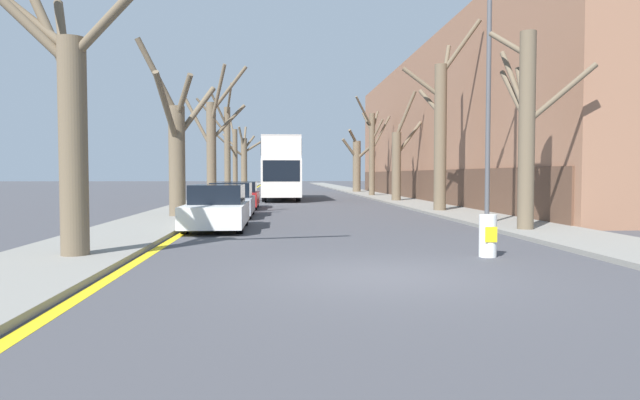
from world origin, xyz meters
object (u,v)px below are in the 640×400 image
street_tree_left_5 (244,159)px  parked_car_1 (231,201)px  street_tree_right_1 (440,129)px  street_tree_right_4 (357,164)px  parked_car_0 (217,208)px  street_tree_left_4 (234,158)px  traffic_bollard (488,236)px  street_tree_left_0 (66,108)px  lamp_post (486,88)px  street_tree_left_1 (177,148)px  street_tree_right_3 (372,149)px  parked_car_2 (240,196)px  street_tree_left_2 (213,143)px  street_tree_left_3 (226,146)px  street_tree_right_0 (526,123)px  street_tree_right_2 (398,160)px

street_tree_left_5 → parked_car_1: street_tree_left_5 is taller
street_tree_right_1 → street_tree_right_4: street_tree_right_1 is taller
street_tree_right_4 → parked_car_0: (-9.79, -37.25, -2.15)m
street_tree_left_4 → traffic_bollard: size_ratio=7.94×
street_tree_left_0 → street_tree_right_1: street_tree_right_1 is taller
street_tree_right_1 → lamp_post: 7.48m
street_tree_left_1 → parked_car_1: street_tree_left_1 is taller
street_tree_right_3 → parked_car_0: bearing=-109.5°
street_tree_right_1 → parked_car_0: size_ratio=1.95×
parked_car_2 → parked_car_0: bearing=-90.0°
street_tree_left_0 → street_tree_left_4: bearing=90.0°
street_tree_left_1 → parked_car_2: bearing=73.3°
street_tree_left_4 → street_tree_left_5: 11.39m
street_tree_left_1 → parked_car_1: 3.21m
street_tree_left_5 → street_tree_left_2: bearing=-90.0°
street_tree_left_2 → street_tree_left_3: size_ratio=0.96×
street_tree_left_4 → street_tree_right_3: size_ratio=0.91×
street_tree_left_0 → street_tree_left_3: 33.63m
parked_car_2 → traffic_bollard: (6.54, -18.37, -0.22)m
street_tree_left_3 → traffic_bollard: bearing=-75.7°
street_tree_left_0 → parked_car_0: 7.48m
street_tree_left_0 → street_tree_right_4: size_ratio=1.09×
street_tree_left_1 → street_tree_left_2: 11.76m
street_tree_left_5 → parked_car_0: 50.25m
street_tree_right_0 → parked_car_0: (-9.62, 1.75, -2.70)m
street_tree_left_1 → street_tree_left_0: bearing=-91.5°
street_tree_left_4 → street_tree_right_3: street_tree_right_3 is taller
street_tree_left_5 → parked_car_2: (1.98, -38.56, -2.96)m
street_tree_left_1 → lamp_post: bearing=-21.6°
street_tree_right_4 → street_tree_right_3: bearing=-90.5°
street_tree_right_4 → street_tree_right_0: bearing=-90.3°
parked_car_1 → parked_car_2: parked_car_1 is taller
street_tree_left_0 → parked_car_0: (2.39, 6.64, -2.48)m
street_tree_left_4 → parked_car_1: street_tree_left_4 is taller
street_tree_right_1 → parked_car_2: 10.93m
street_tree_right_0 → parked_car_2: size_ratio=1.46×
parked_car_2 → lamp_post: (9.05, -11.37, 4.07)m
street_tree_right_3 → street_tree_right_0: bearing=-90.2°
street_tree_right_0 → street_tree_left_0: bearing=-157.8°
parked_car_1 → street_tree_left_4: bearing=94.1°
street_tree_left_5 → street_tree_right_0: (11.60, -51.87, -0.25)m
street_tree_left_3 → parked_car_2: size_ratio=1.97×
street_tree_right_0 → street_tree_right_1: street_tree_right_1 is taller
street_tree_left_5 → parked_car_0: size_ratio=1.67×
street_tree_left_0 → street_tree_right_0: 12.97m
street_tree_left_1 → traffic_bollard: size_ratio=7.73×
parked_car_1 → street_tree_right_1: bearing=11.5°
street_tree_right_2 → parked_car_1: bearing=-128.6°
street_tree_left_5 → street_tree_right_4: size_ratio=1.23×
street_tree_left_1 → street_tree_left_2: (0.13, 11.73, 0.82)m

